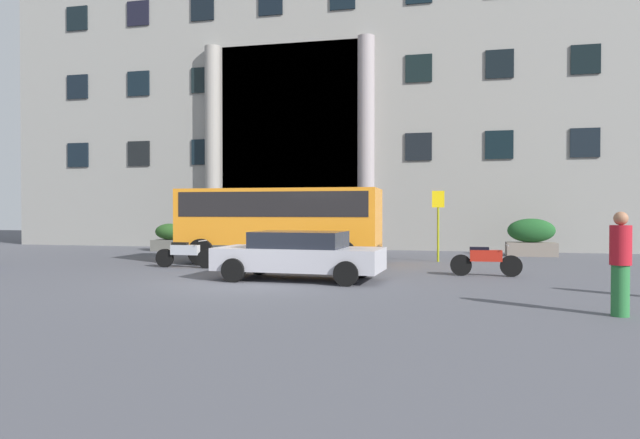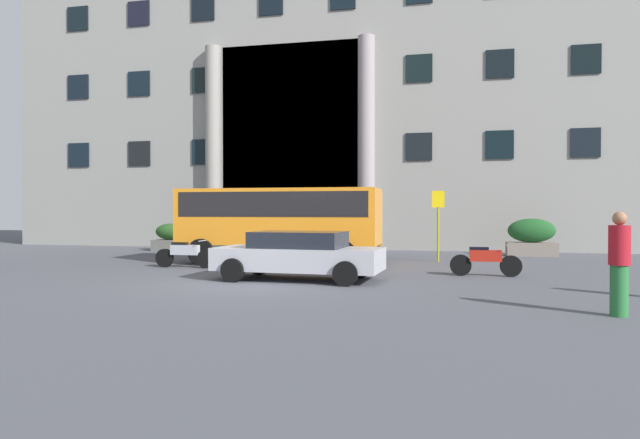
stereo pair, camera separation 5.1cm
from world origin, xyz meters
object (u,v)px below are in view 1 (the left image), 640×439
at_px(hedge_planter_far_west, 531,238).
at_px(motorcycle_near_kerb, 184,254).
at_px(bus_stop_sign, 438,218).
at_px(motorcycle_far_end, 484,260).
at_px(white_taxi_kerbside, 299,254).
at_px(orange_minibus, 281,219).
at_px(hedge_planter_far_east, 170,238).
at_px(hedge_planter_west, 315,239).
at_px(pedestrian_woman_dark_dress, 620,263).

bearing_deg(hedge_planter_far_west, motorcycle_near_kerb, -146.95).
relative_size(bus_stop_sign, motorcycle_near_kerb, 1.24).
bearing_deg(motorcycle_far_end, white_taxi_kerbside, -158.43).
bearing_deg(orange_minibus, hedge_planter_far_east, 142.93).
xyz_separation_m(hedge_planter_west, motorcycle_near_kerb, (-2.63, -7.33, -0.15)).
relative_size(hedge_planter_west, white_taxi_kerbside, 0.38).
bearing_deg(motorcycle_near_kerb, hedge_planter_west, 71.40).
relative_size(bus_stop_sign, hedge_planter_far_west, 1.31).
height_order(bus_stop_sign, white_taxi_kerbside, bus_stop_sign).
xyz_separation_m(bus_stop_sign, white_taxi_kerbside, (-3.50, -6.35, -0.91)).
bearing_deg(hedge_planter_west, white_taxi_kerbside, -79.24).
relative_size(orange_minibus, motorcycle_near_kerb, 3.36).
bearing_deg(hedge_planter_far_east, motorcycle_far_end, -28.61).
distance_m(hedge_planter_far_west, motorcycle_far_end, 8.17).
bearing_deg(white_taxi_kerbside, hedge_planter_west, 103.76).
xyz_separation_m(hedge_planter_west, white_taxi_kerbside, (1.83, -9.63, 0.07)).
bearing_deg(bus_stop_sign, orange_minibus, -160.43).
xyz_separation_m(hedge_planter_far_east, pedestrian_woman_dark_dress, (15.44, -13.15, 0.33)).
relative_size(hedge_planter_far_east, hedge_planter_west, 0.87).
relative_size(hedge_planter_far_east, white_taxi_kerbside, 0.33).
height_order(hedge_planter_far_east, hedge_planter_west, hedge_planter_west).
relative_size(orange_minibus, hedge_planter_far_west, 3.56).
height_order(hedge_planter_west, motorcycle_far_end, hedge_planter_west).
bearing_deg(hedge_planter_far_east, pedestrian_woman_dark_dress, -40.43).
bearing_deg(white_taxi_kerbside, pedestrian_woman_dark_dress, -26.19).
relative_size(white_taxi_kerbside, pedestrian_woman_dark_dress, 2.44).
xyz_separation_m(hedge_planter_far_east, hedge_planter_west, (6.78, 0.29, 0.00)).
relative_size(hedge_planter_far_east, pedestrian_woman_dark_dress, 0.81).
height_order(orange_minibus, bus_stop_sign, orange_minibus).
distance_m(bus_stop_sign, motorcycle_near_kerb, 9.00).
distance_m(hedge_planter_west, motorcycle_near_kerb, 7.79).
height_order(bus_stop_sign, pedestrian_woman_dark_dress, bus_stop_sign).
bearing_deg(hedge_planter_west, motorcycle_near_kerb, -109.74).
xyz_separation_m(hedge_planter_far_east, hedge_planter_far_west, (15.75, 0.50, 0.13)).
relative_size(motorcycle_far_end, pedestrian_woman_dark_dress, 1.07).
xyz_separation_m(orange_minibus, bus_stop_sign, (5.35, 1.90, 0.02)).
distance_m(hedge_planter_far_east, motorcycle_near_kerb, 8.18).
bearing_deg(motorcycle_far_end, bus_stop_sign, 106.64).
bearing_deg(bus_stop_sign, motorcycle_far_end, -72.63).
xyz_separation_m(white_taxi_kerbside, motorcycle_near_kerb, (-4.46, 2.30, -0.22)).
height_order(orange_minibus, motorcycle_near_kerb, orange_minibus).
distance_m(bus_stop_sign, pedestrian_woman_dark_dress, 10.72).
height_order(white_taxi_kerbside, motorcycle_near_kerb, white_taxi_kerbside).
height_order(hedge_planter_west, pedestrian_woman_dark_dress, pedestrian_woman_dark_dress).
bearing_deg(bus_stop_sign, white_taxi_kerbside, -118.82).
distance_m(hedge_planter_far_east, hedge_planter_west, 6.79).
height_order(orange_minibus, hedge_planter_far_west, orange_minibus).
relative_size(hedge_planter_far_east, hedge_planter_far_west, 0.76).
bearing_deg(hedge_planter_west, bus_stop_sign, -31.60).
relative_size(bus_stop_sign, motorcycle_far_end, 1.30).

